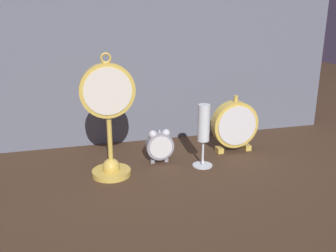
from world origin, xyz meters
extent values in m
plane|color=#422D1E|center=(0.00, 0.00, 0.00)|extent=(4.00, 4.00, 0.00)
cube|color=slate|center=(0.00, 0.33, 0.39)|extent=(1.41, 0.01, 0.79)
cylinder|color=gold|center=(-0.18, 0.05, 0.01)|extent=(0.11, 0.11, 0.02)
sphere|color=gold|center=(-0.18, 0.05, 0.03)|extent=(0.05, 0.05, 0.05)
cylinder|color=gold|center=(-0.18, 0.05, 0.09)|extent=(0.01, 0.01, 0.15)
cylinder|color=gold|center=(-0.18, 0.05, 0.25)|extent=(0.15, 0.02, 0.15)
cylinder|color=silver|center=(-0.18, 0.04, 0.25)|extent=(0.13, 0.00, 0.13)
torus|color=gold|center=(-0.18, 0.05, 0.34)|extent=(0.03, 0.01, 0.03)
cube|color=gray|center=(-0.04, 0.10, 0.01)|extent=(0.01, 0.01, 0.01)
cube|color=gray|center=(0.00, 0.10, 0.01)|extent=(0.01, 0.01, 0.01)
cylinder|color=gray|center=(-0.02, 0.10, 0.06)|extent=(0.09, 0.03, 0.09)
cylinder|color=silver|center=(-0.02, 0.09, 0.06)|extent=(0.07, 0.00, 0.07)
sphere|color=silver|center=(-0.04, 0.10, 0.10)|extent=(0.03, 0.03, 0.03)
sphere|color=silver|center=(0.00, 0.10, 0.10)|extent=(0.03, 0.03, 0.03)
cylinder|color=silver|center=(-0.02, 0.10, 0.10)|extent=(0.00, 0.00, 0.02)
cube|color=gold|center=(0.19, 0.13, 0.01)|extent=(0.02, 0.03, 0.02)
cube|color=gold|center=(0.30, 0.13, 0.01)|extent=(0.02, 0.03, 0.02)
cylinder|color=gold|center=(0.25, 0.13, 0.10)|extent=(0.16, 0.04, 0.16)
cylinder|color=silver|center=(0.25, 0.11, 0.10)|extent=(0.13, 0.00, 0.13)
cylinder|color=gold|center=(0.25, 0.13, 0.19)|extent=(0.01, 0.01, 0.02)
cylinder|color=silver|center=(0.10, 0.04, 0.00)|extent=(0.06, 0.06, 0.01)
cylinder|color=silver|center=(0.10, 0.04, 0.04)|extent=(0.01, 0.01, 0.08)
cylinder|color=white|center=(0.10, 0.04, 0.14)|extent=(0.04, 0.04, 0.11)
cylinder|color=#E5D17F|center=(0.10, 0.04, 0.12)|extent=(0.03, 0.03, 0.07)
camera|label=1|loc=(-0.29, -0.96, 0.47)|focal=40.00mm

